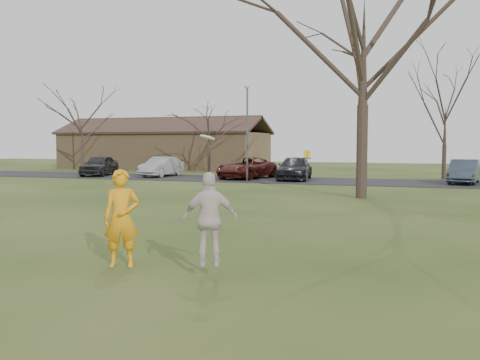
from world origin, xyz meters
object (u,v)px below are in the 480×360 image
object	(u,v)px
car_0	(99,165)
building	(164,149)
car_3	(295,169)
car_5	(464,171)
player_defender	(122,218)
car_2	(247,168)
car_1	(161,167)
lamp_post	(247,120)
big_tree	(364,42)
catching_play	(210,219)

from	to	relation	value
car_0	building	distance (m)	13.24
car_3	car_5	bearing A→B (deg)	-6.36
car_5	player_defender	bearing A→B (deg)	-98.36
car_2	car_3	bearing A→B (deg)	9.52
car_1	lamp_post	distance (m)	8.88
car_2	car_5	world-z (taller)	car_2
car_5	building	xyz separation A→B (m)	(-27.02, 12.52, 1.16)
car_1	car_3	size ratio (longest dim) A/B	0.86
car_3	big_tree	world-z (taller)	big_tree
catching_play	car_1	bearing A→B (deg)	119.57
car_5	big_tree	xyz separation A→B (m)	(-5.02, -10.48, 6.23)
car_2	car_3	size ratio (longest dim) A/B	1.04
building	car_3	bearing A→B (deg)	-37.59
car_0	catching_play	bearing A→B (deg)	-66.42
car_0	car_1	distance (m)	5.02
car_2	building	bearing A→B (deg)	147.72
car_5	big_tree	world-z (taller)	big_tree
car_5	car_2	bearing A→B (deg)	-170.82
car_3	big_tree	bearing A→B (deg)	-68.81
car_3	building	size ratio (longest dim) A/B	0.25
car_5	building	world-z (taller)	building
player_defender	car_5	size ratio (longest dim) A/B	0.44
car_2	lamp_post	world-z (taller)	lamp_post
car_1	big_tree	xyz separation A→B (m)	(15.73, -10.48, 6.23)
building	lamp_post	world-z (taller)	lamp_post
car_3	catching_play	bearing A→B (deg)	-87.07
car_0	car_2	world-z (taller)	car_0
car_5	lamp_post	xyz separation A→B (m)	(-13.02, -2.98, 3.20)
player_defender	car_0	xyz separation A→B (m)	(-17.64, 24.99, -0.16)
player_defender	car_5	bearing A→B (deg)	48.09
car_0	lamp_post	distance (m)	13.31
car_2	big_tree	size ratio (longest dim) A/B	0.38
catching_play	car_2	bearing A→B (deg)	107.19
catching_play	big_tree	xyz separation A→B (m)	(1.02, 15.44, 5.89)
car_3	car_2	bearing A→B (deg)	170.73
car_0	player_defender	bearing A→B (deg)	-69.09
catching_play	lamp_post	distance (m)	24.15
player_defender	car_5	world-z (taller)	player_defender
player_defender	car_1	size ratio (longest dim) A/B	0.44
player_defender	car_5	xyz separation A→B (m)	(8.09, 25.60, -0.21)
car_3	catching_play	size ratio (longest dim) A/B	2.13
car_5	catching_play	bearing A→B (deg)	-93.93
player_defender	car_1	world-z (taller)	player_defender
car_0	car_2	size ratio (longest dim) A/B	0.87
car_2	catching_play	bearing A→B (deg)	-61.10
car_5	big_tree	bearing A→B (deg)	-106.43
building	big_tree	bearing A→B (deg)	-46.27
car_1	big_tree	size ratio (longest dim) A/B	0.32
car_2	big_tree	distance (m)	15.17
car_2	catching_play	xyz separation A→B (m)	(8.02, -25.93, 0.33)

